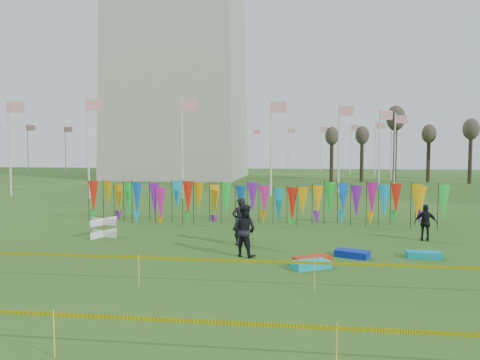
# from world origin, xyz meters

# --- Properties ---
(ground) EXTENTS (160.00, 160.00, 0.00)m
(ground) POSITION_xyz_m (0.00, 0.00, 0.00)
(ground) COLOR #1F4B15
(ground) RESTS_ON ground
(flagpole_ring) EXTENTS (57.40, 56.16, 8.00)m
(flagpole_ring) POSITION_xyz_m (-14.00, 48.00, 4.00)
(flagpole_ring) COLOR silver
(flagpole_ring) RESTS_ON ground
(banner_row) EXTENTS (18.64, 0.64, 2.07)m
(banner_row) POSITION_xyz_m (0.28, 9.43, 1.19)
(banner_row) COLOR black
(banner_row) RESTS_ON ground
(caution_tape_near) EXTENTS (26.00, 0.02, 0.90)m
(caution_tape_near) POSITION_xyz_m (-0.22, -2.11, 0.78)
(caution_tape_near) COLOR #FFF105
(caution_tape_near) RESTS_ON ground
(caution_tape_far) EXTENTS (26.00, 0.02, 0.90)m
(caution_tape_far) POSITION_xyz_m (-0.22, -6.70, 0.78)
(caution_tape_far) COLOR #FFF105
(caution_tape_far) RESTS_ON ground
(box_kite) EXTENTS (0.78, 0.78, 0.86)m
(box_kite) POSITION_xyz_m (-6.07, 4.75, 0.43)
(box_kite) COLOR red
(box_kite) RESTS_ON ground
(person_left) EXTENTS (0.85, 0.74, 1.94)m
(person_left) POSITION_xyz_m (0.09, 3.87, 0.97)
(person_left) COLOR black
(person_left) RESTS_ON ground
(person_mid) EXTENTS (1.07, 0.90, 1.90)m
(person_mid) POSITION_xyz_m (0.48, 1.95, 0.95)
(person_mid) COLOR black
(person_mid) RESTS_ON ground
(person_right) EXTENTS (0.97, 0.65, 1.54)m
(person_right) POSITION_xyz_m (7.72, 5.78, 0.77)
(person_right) COLOR black
(person_right) RESTS_ON ground
(kite_bag_turquoise) EXTENTS (1.38, 1.17, 0.25)m
(kite_bag_turquoise) POSITION_xyz_m (2.83, 0.50, 0.12)
(kite_bag_turquoise) COLOR #0CAFC0
(kite_bag_turquoise) RESTS_ON ground
(kite_bag_blue) EXTENTS (1.30, 1.01, 0.24)m
(kite_bag_blue) POSITION_xyz_m (4.33, 2.32, 0.12)
(kite_bag_blue) COLOR #0A26AF
(kite_bag_blue) RESTS_ON ground
(kite_bag_red) EXTENTS (1.39, 1.21, 0.23)m
(kite_bag_red) POSITION_xyz_m (2.89, 1.20, 0.12)
(kite_bag_red) COLOR red
(kite_bag_red) RESTS_ON ground
(kite_bag_teal) EXTENTS (1.18, 0.58, 0.22)m
(kite_bag_teal) POSITION_xyz_m (6.84, 2.55, 0.11)
(kite_bag_teal) COLOR #0B8FA1
(kite_bag_teal) RESTS_ON ground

